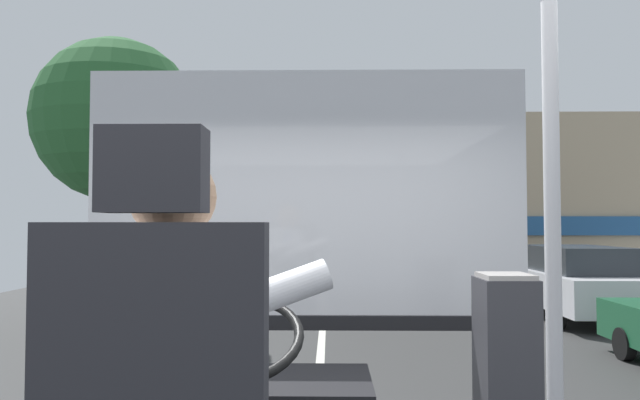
{
  "coord_description": "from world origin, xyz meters",
  "views": [
    {
      "loc": [
        0.13,
        -1.83,
        1.88
      ],
      "look_at": [
        0.08,
        1.4,
        2.01
      ],
      "focal_mm": 34.05,
      "sensor_mm": 36.0,
      "label": 1
    }
  ],
  "objects_px": {
    "bus_driver": "(176,368)",
    "parked_car_white": "(574,281)",
    "handrail_pole": "(553,245)",
    "fare_box": "(506,376)"
  },
  "relations": [
    {
      "from": "handrail_pole",
      "to": "fare_box",
      "type": "height_order",
      "value": "handrail_pole"
    },
    {
      "from": "handrail_pole",
      "to": "fare_box",
      "type": "relative_size",
      "value": 2.35
    },
    {
      "from": "bus_driver",
      "to": "handrail_pole",
      "type": "height_order",
      "value": "handrail_pole"
    },
    {
      "from": "bus_driver",
      "to": "fare_box",
      "type": "relative_size",
      "value": 0.97
    },
    {
      "from": "bus_driver",
      "to": "parked_car_white",
      "type": "bearing_deg",
      "value": 64.07
    },
    {
      "from": "handrail_pole",
      "to": "fare_box",
      "type": "distance_m",
      "value": 1.08
    },
    {
      "from": "bus_driver",
      "to": "fare_box",
      "type": "distance_m",
      "value": 1.59
    },
    {
      "from": "handrail_pole",
      "to": "fare_box",
      "type": "xyz_separation_m",
      "value": [
        0.13,
        0.91,
        -0.58
      ]
    },
    {
      "from": "fare_box",
      "to": "parked_car_white",
      "type": "distance_m",
      "value": 10.71
    },
    {
      "from": "fare_box",
      "to": "parked_car_white",
      "type": "xyz_separation_m",
      "value": [
        4.21,
        9.84,
        -0.5
      ]
    }
  ]
}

